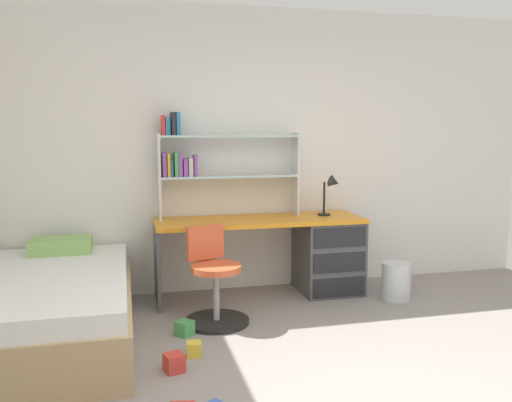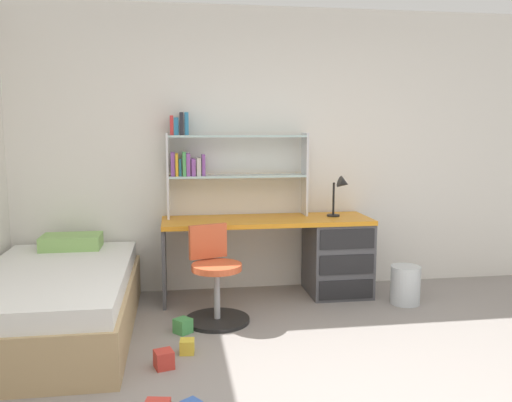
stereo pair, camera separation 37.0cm
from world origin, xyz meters
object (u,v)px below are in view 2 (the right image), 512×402
object	(u,v)px
bed_platform	(55,302)
toy_block_green_2	(183,326)
swivel_chair	(215,285)
waste_bin	(405,285)
desk	(319,252)
toy_block_yellow_1	(187,347)
desk_lamp	(341,190)
bookshelf_hutch	(217,159)
toy_block_red_3	(164,359)

from	to	relation	value
bed_platform	toy_block_green_2	world-z (taller)	bed_platform
swivel_chair	waste_bin	bearing A→B (deg)	5.95
desk	bed_platform	distance (m)	2.32
swivel_chair	toy_block_yellow_1	distance (m)	0.70
waste_bin	toy_block_yellow_1	distance (m)	2.09
waste_bin	desk_lamp	bearing A→B (deg)	141.31
bookshelf_hutch	toy_block_yellow_1	size ratio (longest dim) A/B	13.21
bed_platform	toy_block_green_2	distance (m)	0.97
desk_lamp	bed_platform	size ratio (longest dim) A/B	0.20
swivel_chair	toy_block_yellow_1	xyz separation A→B (m)	(-0.24, -0.61, -0.25)
desk_lamp	toy_block_red_3	bearing A→B (deg)	-139.52
waste_bin	toy_block_yellow_1	size ratio (longest dim) A/B	3.45
desk	swivel_chair	xyz separation A→B (m)	(-1.01, -0.56, -0.11)
toy_block_yellow_1	swivel_chair	bearing A→B (deg)	68.08
swivel_chair	toy_block_red_3	bearing A→B (deg)	-116.15
toy_block_yellow_1	toy_block_red_3	size ratio (longest dim) A/B	0.85
toy_block_green_2	toy_block_red_3	size ratio (longest dim) A/B	0.97
swivel_chair	desk	bearing A→B (deg)	29.13
bookshelf_hutch	waste_bin	size ratio (longest dim) A/B	3.83
bed_platform	toy_block_yellow_1	bearing A→B (deg)	-27.40
desk	bookshelf_hutch	bearing A→B (deg)	169.46
toy_block_green_2	bookshelf_hutch	bearing A→B (deg)	70.45
desk_lamp	swivel_chair	world-z (taller)	desk_lamp
desk_lamp	desk	bearing A→B (deg)	179.79
desk_lamp	waste_bin	size ratio (longest dim) A/B	1.13
waste_bin	bookshelf_hutch	bearing A→B (deg)	160.84
toy_block_yellow_1	bed_platform	bearing A→B (deg)	152.60
bed_platform	waste_bin	bearing A→B (deg)	5.54
swivel_chair	toy_block_red_3	distance (m)	0.93
bookshelf_hutch	desk_lamp	bearing A→B (deg)	-8.77
desk	bookshelf_hutch	distance (m)	1.28
desk_lamp	toy_block_green_2	bearing A→B (deg)	-151.86
desk	waste_bin	world-z (taller)	desk
toy_block_yellow_1	toy_block_green_2	distance (m)	0.38
desk_lamp	bookshelf_hutch	bearing A→B (deg)	171.23
bed_platform	bookshelf_hutch	bearing A→B (deg)	33.28
desk_lamp	toy_block_yellow_1	distance (m)	2.09
waste_bin	desk	bearing A→B (deg)	150.36
swivel_chair	toy_block_yellow_1	size ratio (longest dim) A/B	7.81
bookshelf_hutch	bed_platform	size ratio (longest dim) A/B	0.66
swivel_chair	bookshelf_hutch	bearing A→B (deg)	84.09
toy_block_yellow_1	toy_block_red_3	xyz separation A→B (m)	(-0.15, -0.20, 0.01)
desk	bookshelf_hutch	xyz separation A→B (m)	(-0.94, 0.17, 0.86)
waste_bin	bed_platform	bearing A→B (deg)	-174.46
desk_lamp	toy_block_red_3	xyz separation A→B (m)	(-1.61, -1.37, -0.93)
desk	desk_lamp	size ratio (longest dim) A/B	4.94
swivel_chair	toy_block_green_2	world-z (taller)	swivel_chair
bed_platform	toy_block_yellow_1	size ratio (longest dim) A/B	19.92
toy_block_green_2	desk_lamp	bearing A→B (deg)	28.14
bookshelf_hutch	desk_lamp	xyz separation A→B (m)	(1.13, -0.17, -0.28)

